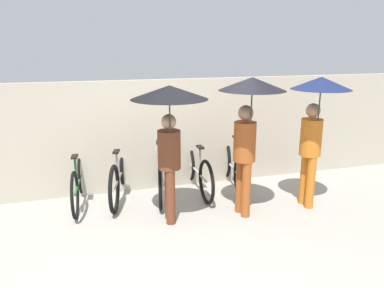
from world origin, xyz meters
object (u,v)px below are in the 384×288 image
(parked_bicycle_2, at_px, (160,174))
(parked_bicycle_4, at_px, (232,167))
(pedestrian_leading, at_px, (169,116))
(pedestrian_center, at_px, (249,112))
(pedestrian_trailing, at_px, (316,111))
(parked_bicycle_3, at_px, (197,170))
(parked_bicycle_0, at_px, (78,182))
(parked_bicycle_1, at_px, (120,176))

(parked_bicycle_2, bearing_deg, parked_bicycle_4, -78.96)
(pedestrian_leading, xyz_separation_m, pedestrian_center, (1.11, -0.08, 0.01))
(pedestrian_center, bearing_deg, parked_bicycle_4, -109.24)
(pedestrian_leading, distance_m, pedestrian_trailing, 2.19)
(parked_bicycle_2, distance_m, parked_bicycle_3, 0.65)
(parked_bicycle_3, distance_m, pedestrian_trailing, 2.20)
(parked_bicycle_0, height_order, parked_bicycle_3, parked_bicycle_3)
(pedestrian_leading, height_order, pedestrian_trailing, pedestrian_trailing)
(parked_bicycle_4, distance_m, pedestrian_leading, 2.10)
(parked_bicycle_0, distance_m, pedestrian_trailing, 3.81)
(parked_bicycle_4, bearing_deg, pedestrian_center, 175.35)
(pedestrian_center, distance_m, pedestrian_trailing, 1.08)
(parked_bicycle_4, bearing_deg, parked_bicycle_3, 96.66)
(parked_bicycle_2, distance_m, pedestrian_center, 1.96)
(parked_bicycle_2, xyz_separation_m, pedestrian_center, (1.05, -1.15, 1.19))
(parked_bicycle_1, xyz_separation_m, parked_bicycle_3, (1.31, -0.06, -0.01))
(parked_bicycle_0, xyz_separation_m, parked_bicycle_2, (1.31, -0.02, 0.01))
(parked_bicycle_1, distance_m, parked_bicycle_3, 1.31)
(parked_bicycle_0, height_order, pedestrian_leading, pedestrian_leading)
(parked_bicycle_2, height_order, parked_bicycle_3, parked_bicycle_3)
(parked_bicycle_3, bearing_deg, parked_bicycle_2, 91.98)
(pedestrian_leading, bearing_deg, parked_bicycle_3, -116.94)
(parked_bicycle_1, xyz_separation_m, parked_bicycle_4, (1.96, -0.07, -0.00))
(parked_bicycle_4, relative_size, pedestrian_center, 0.89)
(parked_bicycle_1, height_order, parked_bicycle_3, parked_bicycle_3)
(parked_bicycle_0, relative_size, parked_bicycle_4, 0.93)
(parked_bicycle_1, distance_m, pedestrian_trailing, 3.25)
(parked_bicycle_2, xyz_separation_m, parked_bicycle_3, (0.65, 0.02, -0.00))
(parked_bicycle_0, relative_size, pedestrian_trailing, 0.84)
(parked_bicycle_0, bearing_deg, parked_bicycle_2, -85.32)
(parked_bicycle_4, bearing_deg, parked_bicycle_1, 95.78)
(parked_bicycle_1, bearing_deg, pedestrian_center, -111.52)
(parked_bicycle_0, height_order, pedestrian_trailing, pedestrian_trailing)
(parked_bicycle_1, distance_m, pedestrian_center, 2.41)
(parked_bicycle_1, bearing_deg, parked_bicycle_4, -78.04)
(parked_bicycle_2, bearing_deg, parked_bicycle_0, 100.22)
(parked_bicycle_4, bearing_deg, pedestrian_leading, 135.98)
(parked_bicycle_0, distance_m, parked_bicycle_4, 2.62)
(pedestrian_leading, bearing_deg, pedestrian_center, -177.61)
(parked_bicycle_1, bearing_deg, parked_bicycle_2, -82.58)
(pedestrian_leading, bearing_deg, pedestrian_trailing, -175.46)
(parked_bicycle_0, xyz_separation_m, pedestrian_trailing, (3.44, -1.16, 1.15))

